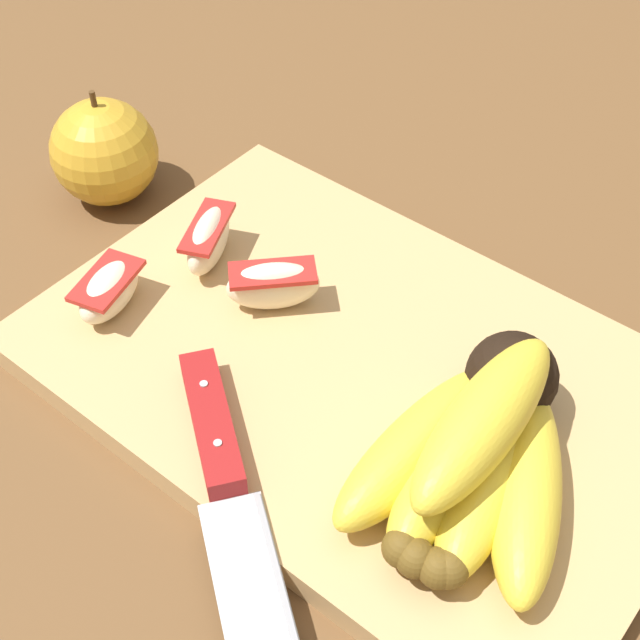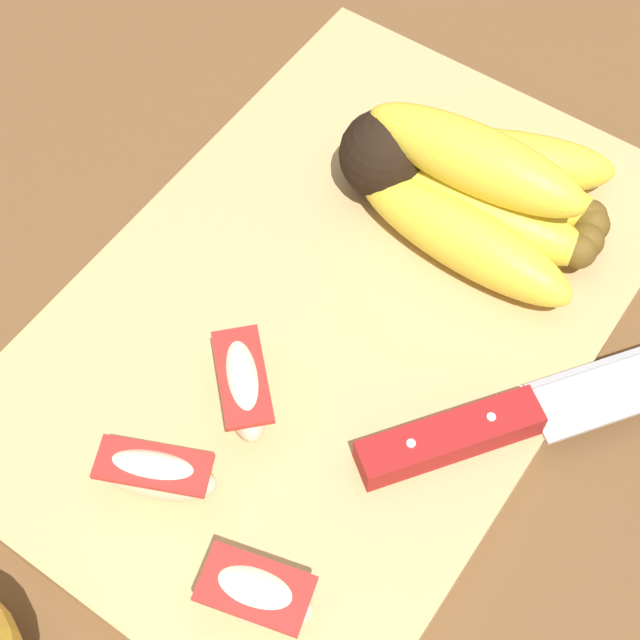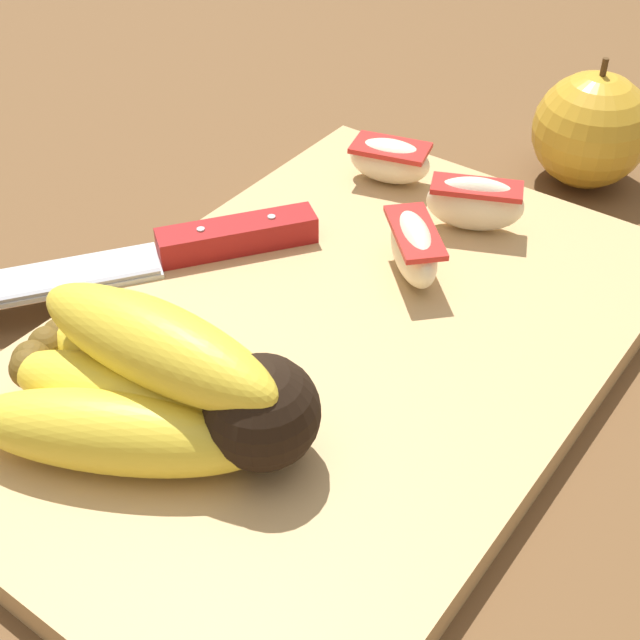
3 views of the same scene
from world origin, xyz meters
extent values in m
plane|color=brown|center=(0.00, 0.00, 0.00)|extent=(6.00, 6.00, 0.00)
cube|color=tan|center=(0.01, -0.01, 0.01)|extent=(0.42, 0.28, 0.02)
sphere|color=black|center=(0.10, 0.02, 0.05)|extent=(0.05, 0.05, 0.05)
ellipsoid|color=yellow|center=(0.08, -0.05, 0.04)|extent=(0.05, 0.15, 0.04)
sphere|color=brown|center=(0.11, -0.11, 0.04)|extent=(0.02, 0.02, 0.02)
ellipsoid|color=yellow|center=(0.10, -0.05, 0.04)|extent=(0.06, 0.15, 0.04)
sphere|color=brown|center=(0.12, -0.11, 0.04)|extent=(0.02, 0.02, 0.02)
ellipsoid|color=yellow|center=(0.12, -0.04, 0.04)|extent=(0.07, 0.15, 0.04)
sphere|color=brown|center=(0.13, -0.11, 0.04)|extent=(0.02, 0.02, 0.02)
ellipsoid|color=yellow|center=(0.14, -0.04, 0.04)|extent=(0.10, 0.15, 0.04)
sphere|color=brown|center=(0.14, -0.11, 0.04)|extent=(0.02, 0.02, 0.02)
ellipsoid|color=yellow|center=(0.11, -0.04, 0.07)|extent=(0.05, 0.14, 0.04)
cube|color=maroon|center=(-0.02, -0.11, 0.03)|extent=(0.09, 0.08, 0.02)
cylinder|color=#B2B2B7|center=(-0.04, -0.10, 0.04)|extent=(0.01, 0.01, 0.00)
cylinder|color=#B2B2B7|center=(-0.01, -0.12, 0.04)|extent=(0.01, 0.01, 0.00)
ellipsoid|color=#F4E5C1|center=(-0.15, -0.08, 0.04)|extent=(0.04, 0.06, 0.03)
cube|color=red|center=(-0.15, -0.08, 0.05)|extent=(0.04, 0.06, 0.00)
ellipsoid|color=#F4E5C1|center=(-0.13, 0.00, 0.04)|extent=(0.05, 0.07, 0.04)
cube|color=red|center=(-0.13, 0.00, 0.05)|extent=(0.04, 0.06, 0.00)
ellipsoid|color=#F4E5C1|center=(-0.07, -0.01, 0.04)|extent=(0.06, 0.06, 0.04)
cube|color=red|center=(-0.07, -0.01, 0.05)|extent=(0.06, 0.06, 0.00)
camera|label=1|loc=(0.23, -0.32, 0.45)|focal=50.37mm
camera|label=2|loc=(-0.24, -0.17, 0.50)|focal=54.91mm
camera|label=3|loc=(0.32, 0.21, 0.34)|focal=49.94mm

